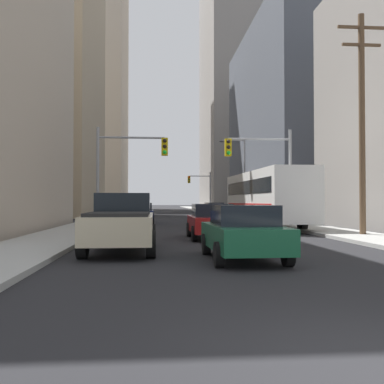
# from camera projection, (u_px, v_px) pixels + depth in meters

# --- Properties ---
(sidewalk_left) EXTENTS (2.90, 160.00, 0.15)m
(sidewalk_left) POSITION_uv_depth(u_px,v_px,m) (120.00, 214.00, 53.45)
(sidewalk_left) COLOR #9E9E99
(sidewalk_left) RESTS_ON ground
(sidewalk_right) EXTENTS (2.90, 160.00, 0.15)m
(sidewalk_right) POSITION_uv_depth(u_px,v_px,m) (229.00, 214.00, 54.57)
(sidewalk_right) COLOR #9E9E99
(sidewalk_right) RESTS_ON ground
(city_bus) EXTENTS (2.89, 11.58, 3.40)m
(city_bus) POSITION_uv_depth(u_px,v_px,m) (266.00, 196.00, 27.12)
(city_bus) COLOR silver
(city_bus) RESTS_ON ground
(pickup_truck_beige) EXTENTS (2.20, 5.41, 1.90)m
(pickup_truck_beige) POSITION_uv_depth(u_px,v_px,m) (122.00, 223.00, 14.45)
(pickup_truck_beige) COLOR #C6B793
(pickup_truck_beige) RESTS_ON ground
(sedan_green) EXTENTS (1.95, 4.23, 1.52)m
(sedan_green) POSITION_uv_depth(u_px,v_px,m) (243.00, 232.00, 12.24)
(sedan_green) COLOR #195938
(sedan_green) RESTS_ON ground
(sedan_red) EXTENTS (1.95, 4.21, 1.52)m
(sedan_red) POSITION_uv_depth(u_px,v_px,m) (211.00, 221.00, 19.26)
(sedan_red) COLOR maroon
(sedan_red) RESTS_ON ground
(sedan_navy) EXTENTS (1.95, 4.21, 1.52)m
(sedan_navy) POSITION_uv_depth(u_px,v_px,m) (141.00, 213.00, 32.82)
(sedan_navy) COLOR #141E4C
(sedan_navy) RESTS_ON ground
(sedan_grey) EXTENTS (1.96, 4.27, 1.52)m
(sedan_grey) POSITION_uv_depth(u_px,v_px,m) (214.00, 210.00, 43.07)
(sedan_grey) COLOR slate
(sedan_grey) RESTS_ON ground
(traffic_signal_near_left) EXTENTS (4.20, 0.44, 6.00)m
(traffic_signal_near_left) POSITION_uv_depth(u_px,v_px,m) (129.00, 160.00, 26.17)
(traffic_signal_near_left) COLOR gray
(traffic_signal_near_left) RESTS_ON ground
(traffic_signal_near_right) EXTENTS (4.10, 0.44, 6.00)m
(traffic_signal_near_right) POSITION_uv_depth(u_px,v_px,m) (262.00, 161.00, 26.85)
(traffic_signal_near_right) COLOR gray
(traffic_signal_near_right) RESTS_ON ground
(traffic_signal_far_right) EXTENTS (3.43, 0.44, 6.00)m
(traffic_signal_far_right) POSITION_uv_depth(u_px,v_px,m) (200.00, 185.00, 65.83)
(traffic_signal_far_right) COLOR gray
(traffic_signal_far_right) RESTS_ON ground
(utility_pole_right) EXTENTS (2.20, 0.28, 10.15)m
(utility_pole_right) POSITION_uv_depth(u_px,v_px,m) (362.00, 119.00, 20.11)
(utility_pole_right) COLOR brown
(utility_pole_right) RESTS_ON ground
(street_lamp_right) EXTENTS (2.46, 0.32, 7.50)m
(street_lamp_right) POSITION_uv_depth(u_px,v_px,m) (240.00, 170.00, 41.14)
(street_lamp_right) COLOR gray
(street_lamp_right) RESTS_ON ground
(building_left_mid_office) EXTENTS (19.82, 19.28, 34.99)m
(building_left_mid_office) POSITION_uv_depth(u_px,v_px,m) (8.00, 62.00, 50.55)
(building_left_mid_office) COLOR tan
(building_left_mid_office) RESTS_ON ground
(building_left_far_tower) EXTENTS (19.34, 21.15, 53.80)m
(building_left_far_tower) POSITION_uv_depth(u_px,v_px,m) (77.00, 76.00, 89.51)
(building_left_far_tower) COLOR #B7A893
(building_left_far_tower) RESTS_ON ground
(building_right_mid_block) EXTENTS (24.42, 29.41, 23.16)m
(building_right_mid_block) POSITION_uv_depth(u_px,v_px,m) (346.00, 122.00, 55.52)
(building_right_mid_block) COLOR #4C515B
(building_right_mid_block) RESTS_ON ground
(building_right_far_highrise) EXTENTS (15.05, 26.74, 68.48)m
(building_right_far_highrise) POSITION_uv_depth(u_px,v_px,m) (240.00, 51.00, 96.33)
(building_right_far_highrise) COLOR gray
(building_right_far_highrise) RESTS_ON ground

